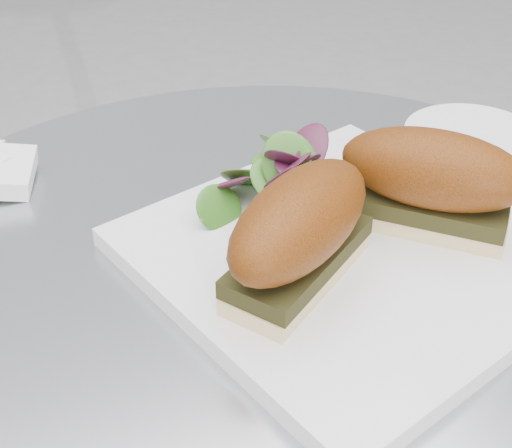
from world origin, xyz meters
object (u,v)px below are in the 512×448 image
at_px(sandwich_right, 432,179).
at_px(saucer, 472,138).
at_px(plate, 350,253).
at_px(sandwich_left, 300,230).

relative_size(sandwich_right, saucer, 1.10).
relative_size(plate, saucer, 2.13).
bearing_deg(plate, sandwich_right, -2.35).
bearing_deg(plate, saucer, 27.46).
height_order(sandwich_left, saucer, sandwich_left).
distance_m(sandwich_left, sandwich_right, 0.12).
height_order(plate, sandwich_right, sandwich_right).
height_order(plate, sandwich_left, sandwich_left).
bearing_deg(sandwich_left, sandwich_right, -24.06).
bearing_deg(plate, sandwich_left, -162.76).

